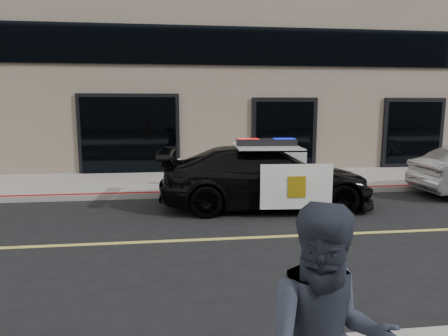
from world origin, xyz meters
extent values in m
plane|color=black|center=(0.00, 0.00, 0.00)|extent=(120.00, 120.00, 0.00)
cube|color=gray|center=(0.00, 5.25, 0.07)|extent=(60.00, 3.50, 0.15)
cube|color=#756856|center=(0.00, 10.50, 6.00)|extent=(60.00, 7.00, 12.00)
imported|color=black|center=(2.74, 2.25, 0.75)|extent=(2.73, 5.42, 1.50)
cube|color=white|center=(3.17, 1.14, 0.72)|extent=(1.60, 0.14, 1.00)
cube|color=white|center=(3.30, 3.29, 0.72)|extent=(1.60, 0.14, 1.00)
cube|color=white|center=(2.74, 2.25, 1.51)|extent=(1.61, 1.89, 0.02)
cube|color=gold|center=(3.17, 1.11, 0.72)|extent=(0.40, 0.04, 0.47)
cube|color=black|center=(2.74, 2.25, 1.60)|extent=(1.46, 0.46, 0.17)
cube|color=red|center=(2.30, 2.27, 1.61)|extent=(0.52, 0.35, 0.16)
cube|color=#0C19CC|center=(3.17, 2.22, 1.61)|extent=(0.52, 0.35, 0.16)
cylinder|color=silver|center=(0.67, 4.39, 0.19)|extent=(0.36, 0.36, 0.08)
cylinder|color=silver|center=(0.67, 4.39, 0.48)|extent=(0.26, 0.26, 0.51)
cylinder|color=silver|center=(0.67, 4.39, 0.76)|extent=(0.31, 0.31, 0.06)
sphere|color=silver|center=(0.67, 4.39, 0.82)|extent=(0.23, 0.23, 0.23)
cylinder|color=silver|center=(0.67, 4.39, 0.92)|extent=(0.07, 0.07, 0.07)
cylinder|color=silver|center=(0.67, 4.56, 0.56)|extent=(0.13, 0.12, 0.13)
cylinder|color=silver|center=(0.67, 4.22, 0.56)|extent=(0.13, 0.12, 0.13)
cylinder|color=silver|center=(0.67, 4.19, 0.48)|extent=(0.17, 0.14, 0.17)
camera|label=1|loc=(0.54, -7.14, 2.49)|focal=32.00mm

